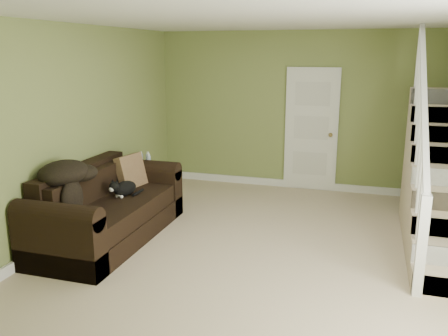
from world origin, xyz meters
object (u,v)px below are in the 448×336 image
Objects in this scene: side_table at (146,186)px; cat at (124,189)px; sofa at (106,211)px; banana at (86,213)px.

side_table is 1.52× the size of cat.
sofa is 1.32m from side_table.
cat is at bearing 58.26° from sofa.
cat is at bearing 85.37° from banana.
banana is at bearing -81.67° from sofa.
side_table is 1.16m from cat.
sofa is 11.87× the size of banana.
sofa is 0.58m from banana.
sofa reaches higher than banana.
sofa reaches higher than side_table.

